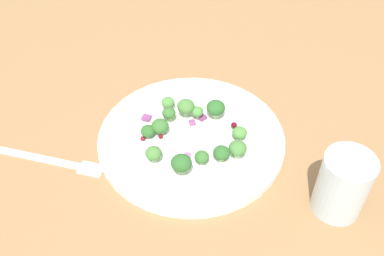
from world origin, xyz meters
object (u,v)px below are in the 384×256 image
(plate, at_px, (192,136))
(fork, at_px, (52,161))
(broccoli_floret_1, at_px, (155,154))
(water_glass, at_px, (343,185))
(broccoli_floret_0, at_px, (216,108))
(broccoli_floret_2, at_px, (240,133))

(plate, bearing_deg, fork, 37.42)
(broccoli_floret_1, bearing_deg, water_glass, -169.72)
(broccoli_floret_0, relative_size, fork, 0.16)
(broccoli_floret_2, bearing_deg, plate, 17.06)
(broccoli_floret_0, bearing_deg, fork, 43.45)
(broccoli_floret_1, height_order, broccoli_floret_2, broccoli_floret_1)
(plate, distance_m, fork, 0.21)
(plate, height_order, water_glass, water_glass)
(broccoli_floret_1, bearing_deg, plate, -107.77)
(fork, bearing_deg, water_glass, -165.72)
(broccoli_floret_2, relative_size, water_glass, 0.25)
(plate, relative_size, fork, 1.55)
(broccoli_floret_2, distance_m, fork, 0.28)
(broccoli_floret_0, distance_m, broccoli_floret_2, 0.06)
(plate, height_order, broccoli_floret_1, broccoli_floret_1)
(plate, bearing_deg, water_glass, 173.03)
(fork, xyz_separation_m, water_glass, (-0.40, -0.10, 0.04))
(broccoli_floret_0, xyz_separation_m, broccoli_floret_1, (0.04, 0.12, -0.00))
(plate, xyz_separation_m, water_glass, (-0.23, 0.03, 0.04))
(plate, xyz_separation_m, fork, (0.17, 0.13, -0.01))
(broccoli_floret_2, distance_m, water_glass, 0.17)
(broccoli_floret_0, relative_size, broccoli_floret_1, 1.24)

